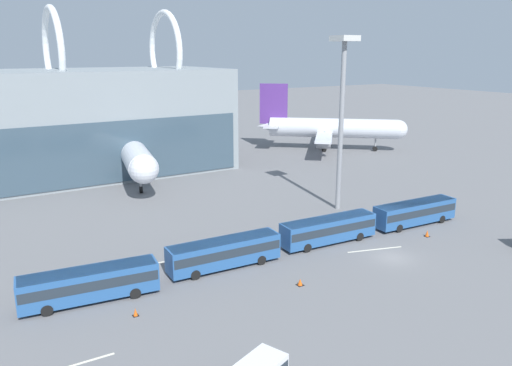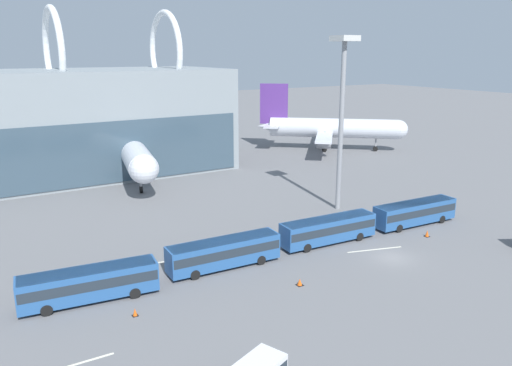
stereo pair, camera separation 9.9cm
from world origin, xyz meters
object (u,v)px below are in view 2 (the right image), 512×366
(traffic_cone_2, at_px, (427,234))
(airliner_parked_remote, at_px, (328,128))
(shuttle_bus_1, at_px, (224,251))
(floodlight_mast, at_px, (342,95))
(airliner_at_gate_far, at_px, (131,149))
(shuttle_bus_2, at_px, (328,228))
(shuttle_bus_3, at_px, (415,212))
(shuttle_bus_0, at_px, (89,282))
(traffic_cone_0, at_px, (300,282))
(traffic_cone_1, at_px, (135,312))

(traffic_cone_2, bearing_deg, airliner_parked_remote, 63.24)
(shuttle_bus_1, distance_m, floodlight_mast, 28.57)
(airliner_at_gate_far, distance_m, shuttle_bus_2, 44.57)
(airliner_at_gate_far, height_order, floodlight_mast, floodlight_mast)
(shuttle_bus_1, relative_size, traffic_cone_2, 15.13)
(shuttle_bus_3, distance_m, floodlight_mast, 17.92)
(shuttle_bus_2, relative_size, shuttle_bus_3, 1.00)
(shuttle_bus_1, distance_m, shuttle_bus_2, 13.46)
(shuttle_bus_0, bearing_deg, traffic_cone_0, -15.50)
(shuttle_bus_3, bearing_deg, airliner_at_gate_far, 120.33)
(airliner_at_gate_far, height_order, shuttle_bus_2, airliner_at_gate_far)
(shuttle_bus_2, height_order, traffic_cone_2, shuttle_bus_2)
(shuttle_bus_1, height_order, shuttle_bus_2, same)
(shuttle_bus_2, bearing_deg, shuttle_bus_3, -0.24)
(airliner_parked_remote, bearing_deg, airliner_at_gate_far, -137.96)
(floodlight_mast, relative_size, traffic_cone_2, 29.75)
(airliner_at_gate_far, relative_size, traffic_cone_0, 55.85)
(airliner_parked_remote, height_order, traffic_cone_1, airliner_parked_remote)
(traffic_cone_0, height_order, traffic_cone_2, traffic_cone_2)
(shuttle_bus_0, bearing_deg, traffic_cone_2, -0.35)
(traffic_cone_0, bearing_deg, shuttle_bus_0, 157.87)
(shuttle_bus_0, xyz_separation_m, shuttle_bus_1, (13.46, 0.08, 0.00))
(shuttle_bus_1, bearing_deg, traffic_cone_2, -8.15)
(airliner_parked_remote, xyz_separation_m, shuttle_bus_3, (-22.85, -45.48, -3.25))
(shuttle_bus_2, bearing_deg, shuttle_bus_0, -177.00)
(shuttle_bus_2, xyz_separation_m, traffic_cone_1, (-24.37, -4.45, -1.44))
(airliner_parked_remote, distance_m, shuttle_bus_0, 77.38)
(shuttle_bus_0, relative_size, traffic_cone_1, 17.41)
(traffic_cone_2, bearing_deg, airliner_at_gate_far, 113.17)
(shuttle_bus_1, distance_m, traffic_cone_2, 25.43)
(floodlight_mast, height_order, traffic_cone_2, floodlight_mast)
(floodlight_mast, distance_m, traffic_cone_2, 21.04)
(airliner_parked_remote, bearing_deg, shuttle_bus_0, -104.23)
(shuttle_bus_2, height_order, shuttle_bus_3, same)
(traffic_cone_1, bearing_deg, shuttle_bus_0, 118.93)
(floodlight_mast, xyz_separation_m, traffic_cone_2, (1.90, -14.14, -15.46))
(airliner_at_gate_far, bearing_deg, shuttle_bus_3, 38.47)
(shuttle_bus_1, bearing_deg, airliner_parked_remote, 44.47)
(shuttle_bus_1, distance_m, traffic_cone_0, 8.55)
(shuttle_bus_3, bearing_deg, shuttle_bus_0, -178.00)
(shuttle_bus_1, xyz_separation_m, shuttle_bus_2, (13.46, -0.21, 0.00))
(shuttle_bus_1, bearing_deg, shuttle_bus_3, 0.49)
(shuttle_bus_0, xyz_separation_m, shuttle_bus_2, (26.91, -0.13, 0.00))
(shuttle_bus_2, distance_m, shuttle_bus_3, 13.48)
(shuttle_bus_1, bearing_deg, traffic_cone_1, -154.18)
(airliner_at_gate_far, relative_size, shuttle_bus_2, 3.07)
(airliner_at_gate_far, bearing_deg, traffic_cone_1, -6.15)
(airliner_at_gate_far, relative_size, shuttle_bus_3, 3.07)
(airliner_at_gate_far, bearing_deg, shuttle_bus_1, 5.77)
(airliner_parked_remote, height_order, shuttle_bus_1, airliner_parked_remote)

